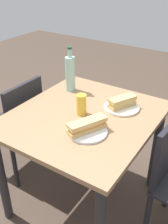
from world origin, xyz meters
TOP-DOWN VIEW (x-y plane):
  - ground_plane at (0.00, 0.00)m, footprint 8.00×8.00m
  - dining_table at (0.00, 0.00)m, footprint 0.98×0.87m
  - chair_far at (0.00, 0.63)m, footprint 0.40×0.40m
  - plate_near at (0.20, -0.17)m, footprint 0.23×0.23m
  - baguette_sandwich_near at (0.20, -0.17)m, footprint 0.20×0.15m
  - knife_near at (0.22, -0.12)m, footprint 0.17×0.07m
  - plate_far at (-0.16, -0.12)m, footprint 0.23×0.23m
  - baguette_sandwich_far at (-0.16, -0.12)m, footprint 0.24×0.16m
  - knife_far at (-0.15, -0.07)m, footprint 0.15×0.11m
  - water_bottle at (0.25, 0.28)m, footprint 0.07×0.07m
  - beer_glass at (-0.00, 0.02)m, footprint 0.06×0.06m

SIDE VIEW (x-z plane):
  - ground_plane at x=0.00m, z-range 0.00..0.00m
  - chair_far at x=0.00m, z-range 0.06..0.91m
  - dining_table at x=0.00m, z-range 0.26..1.03m
  - plate_near at x=0.20m, z-range 0.77..0.79m
  - plate_far at x=-0.16m, z-range 0.77..0.79m
  - knife_near at x=0.22m, z-range 0.78..0.79m
  - knife_far at x=-0.15m, z-range 0.78..0.79m
  - baguette_sandwich_near at x=0.20m, z-range 0.79..0.85m
  - baguette_sandwich_far at x=-0.16m, z-range 0.79..0.85m
  - beer_glass at x=0.00m, z-range 0.77..0.91m
  - water_bottle at x=0.25m, z-range 0.74..1.07m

